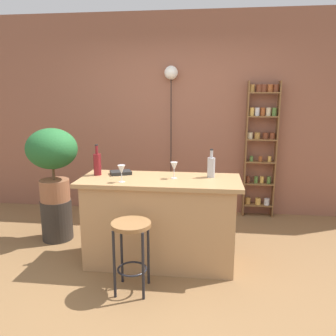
{
  "coord_description": "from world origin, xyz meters",
  "views": [
    {
      "loc": [
        0.46,
        -2.88,
        1.7
      ],
      "look_at": [
        0.05,
        0.55,
        0.94
      ],
      "focal_mm": 35.97,
      "sensor_mm": 36.0,
      "label": 1
    }
  ],
  "objects_px": {
    "potted_plant": "(52,156)",
    "wine_glass_left": "(174,167)",
    "bottle_sauce_amber": "(211,167)",
    "plant_stool": "(57,220)",
    "wine_glass_center": "(121,170)",
    "bottle_spirits_clear": "(97,164)",
    "cookbook": "(121,173)",
    "bar_stool": "(131,240)",
    "pendant_globe_light": "(171,76)",
    "spice_shelf": "(261,144)"
  },
  "relations": [
    {
      "from": "bottle_sauce_amber",
      "to": "bottle_spirits_clear",
      "type": "relative_size",
      "value": 0.9
    },
    {
      "from": "bottle_sauce_amber",
      "to": "wine_glass_left",
      "type": "distance_m",
      "value": 0.37
    },
    {
      "from": "potted_plant",
      "to": "wine_glass_center",
      "type": "height_order",
      "value": "potted_plant"
    },
    {
      "from": "bar_stool",
      "to": "spice_shelf",
      "type": "distance_m",
      "value": 2.53
    },
    {
      "from": "spice_shelf",
      "to": "wine_glass_center",
      "type": "relative_size",
      "value": 11.44
    },
    {
      "from": "bottle_sauce_amber",
      "to": "spice_shelf",
      "type": "bearing_deg",
      "value": 63.79
    },
    {
      "from": "bottle_sauce_amber",
      "to": "cookbook",
      "type": "distance_m",
      "value": 0.94
    },
    {
      "from": "plant_stool",
      "to": "pendant_globe_light",
      "type": "bearing_deg",
      "value": 42.23
    },
    {
      "from": "potted_plant",
      "to": "pendant_globe_light",
      "type": "distance_m",
      "value": 1.92
    },
    {
      "from": "potted_plant",
      "to": "cookbook",
      "type": "xyz_separation_m",
      "value": [
        0.87,
        -0.28,
        -0.11
      ]
    },
    {
      "from": "bottle_sauce_amber",
      "to": "wine_glass_left",
      "type": "relative_size",
      "value": 1.74
    },
    {
      "from": "bar_stool",
      "to": "pendant_globe_light",
      "type": "relative_size",
      "value": 0.31
    },
    {
      "from": "pendant_globe_light",
      "to": "bottle_sauce_amber",
      "type": "bearing_deg",
      "value": -68.32
    },
    {
      "from": "plant_stool",
      "to": "potted_plant",
      "type": "xyz_separation_m",
      "value": [
        0.0,
        0.0,
        0.77
      ]
    },
    {
      "from": "wine_glass_center",
      "to": "bottle_spirits_clear",
      "type": "bearing_deg",
      "value": 141.95
    },
    {
      "from": "plant_stool",
      "to": "potted_plant",
      "type": "height_order",
      "value": "potted_plant"
    },
    {
      "from": "bar_stool",
      "to": "bottle_spirits_clear",
      "type": "relative_size",
      "value": 2.0
    },
    {
      "from": "plant_stool",
      "to": "wine_glass_left",
      "type": "distance_m",
      "value": 1.68
    },
    {
      "from": "potted_plant",
      "to": "wine_glass_left",
      "type": "height_order",
      "value": "potted_plant"
    },
    {
      "from": "spice_shelf",
      "to": "wine_glass_left",
      "type": "height_order",
      "value": "spice_shelf"
    },
    {
      "from": "bar_stool",
      "to": "cookbook",
      "type": "relative_size",
      "value": 3.02
    },
    {
      "from": "spice_shelf",
      "to": "bottle_sauce_amber",
      "type": "relative_size",
      "value": 6.59
    },
    {
      "from": "potted_plant",
      "to": "wine_glass_center",
      "type": "distance_m",
      "value": 1.13
    },
    {
      "from": "spice_shelf",
      "to": "wine_glass_center",
      "type": "bearing_deg",
      "value": -132.08
    },
    {
      "from": "spice_shelf",
      "to": "plant_stool",
      "type": "bearing_deg",
      "value": -156.14
    },
    {
      "from": "spice_shelf",
      "to": "pendant_globe_light",
      "type": "relative_size",
      "value": 0.9
    },
    {
      "from": "bottle_spirits_clear",
      "to": "pendant_globe_light",
      "type": "height_order",
      "value": "pendant_globe_light"
    },
    {
      "from": "cookbook",
      "to": "bottle_sauce_amber",
      "type": "bearing_deg",
      "value": -25.32
    },
    {
      "from": "wine_glass_center",
      "to": "wine_glass_left",
      "type": "bearing_deg",
      "value": 22.95
    },
    {
      "from": "wine_glass_left",
      "to": "bar_stool",
      "type": "bearing_deg",
      "value": -117.89
    },
    {
      "from": "bar_stool",
      "to": "wine_glass_left",
      "type": "bearing_deg",
      "value": 62.11
    },
    {
      "from": "wine_glass_center",
      "to": "cookbook",
      "type": "bearing_deg",
      "value": 106.4
    },
    {
      "from": "potted_plant",
      "to": "plant_stool",
      "type": "bearing_deg",
      "value": 0.0
    },
    {
      "from": "bottle_spirits_clear",
      "to": "cookbook",
      "type": "bearing_deg",
      "value": 14.88
    },
    {
      "from": "potted_plant",
      "to": "wine_glass_left",
      "type": "xyz_separation_m",
      "value": [
        1.44,
        -0.38,
        -0.01
      ]
    },
    {
      "from": "bottle_spirits_clear",
      "to": "cookbook",
      "type": "relative_size",
      "value": 1.51
    },
    {
      "from": "bar_stool",
      "to": "bottle_sauce_amber",
      "type": "relative_size",
      "value": 2.23
    },
    {
      "from": "bottle_sauce_amber",
      "to": "plant_stool",
      "type": "bearing_deg",
      "value": 170.92
    },
    {
      "from": "potted_plant",
      "to": "cookbook",
      "type": "relative_size",
      "value": 4.04
    },
    {
      "from": "bar_stool",
      "to": "bottle_spirits_clear",
      "type": "distance_m",
      "value": 0.96
    },
    {
      "from": "bar_stool",
      "to": "wine_glass_left",
      "type": "xyz_separation_m",
      "value": [
        0.31,
        0.58,
        0.53
      ]
    },
    {
      "from": "pendant_globe_light",
      "to": "spice_shelf",
      "type": "bearing_deg",
      "value": -1.21
    },
    {
      "from": "bottle_sauce_amber",
      "to": "wine_glass_center",
      "type": "bearing_deg",
      "value": -160.41
    },
    {
      "from": "bar_stool",
      "to": "bottle_sauce_amber",
      "type": "distance_m",
      "value": 1.08
    },
    {
      "from": "bar_stool",
      "to": "potted_plant",
      "type": "xyz_separation_m",
      "value": [
        -1.13,
        0.97,
        0.54
      ]
    },
    {
      "from": "bar_stool",
      "to": "potted_plant",
      "type": "relative_size",
      "value": 0.75
    },
    {
      "from": "bar_stool",
      "to": "spice_shelf",
      "type": "xyz_separation_m",
      "value": [
        1.35,
        2.07,
        0.55
      ]
    },
    {
      "from": "bar_stool",
      "to": "potted_plant",
      "type": "bearing_deg",
      "value": 139.59
    },
    {
      "from": "bottle_sauce_amber",
      "to": "wine_glass_center",
      "type": "distance_m",
      "value": 0.89
    },
    {
      "from": "spice_shelf",
      "to": "bottle_sauce_amber",
      "type": "xyz_separation_m",
      "value": [
        -0.68,
        -1.39,
        -0.03
      ]
    }
  ]
}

